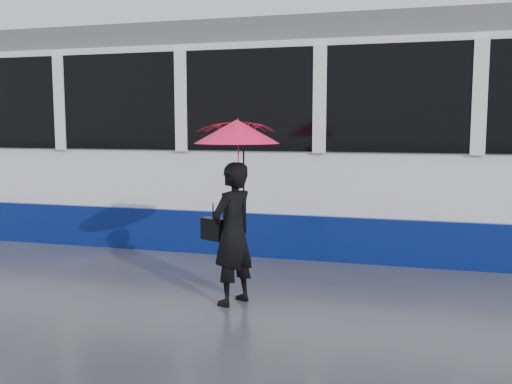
% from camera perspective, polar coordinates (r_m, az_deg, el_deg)
% --- Properties ---
extents(ground, '(90.00, 90.00, 0.00)m').
position_cam_1_polar(ground, '(6.79, 2.82, -9.16)').
color(ground, '#2E2E33').
rests_on(ground, ground).
extents(rails, '(34.00, 1.51, 0.02)m').
position_cam_1_polar(rails, '(9.18, 6.35, -4.94)').
color(rails, '#3F3D38').
rests_on(rails, ground).
extents(tram, '(26.00, 2.56, 3.35)m').
position_cam_1_polar(tram, '(9.30, -1.57, 5.35)').
color(tram, white).
rests_on(tram, ground).
extents(woman, '(0.55, 0.64, 1.48)m').
position_cam_1_polar(woman, '(5.90, -2.35, -4.20)').
color(woman, black).
rests_on(woman, ground).
extents(umbrella, '(1.15, 1.15, 1.00)m').
position_cam_1_polar(umbrella, '(5.78, -1.92, 4.40)').
color(umbrella, '#F71473').
rests_on(umbrella, ground).
extents(handbag, '(0.29, 0.21, 0.41)m').
position_cam_1_polar(handbag, '(5.98, -4.30, -3.70)').
color(handbag, black).
rests_on(handbag, ground).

